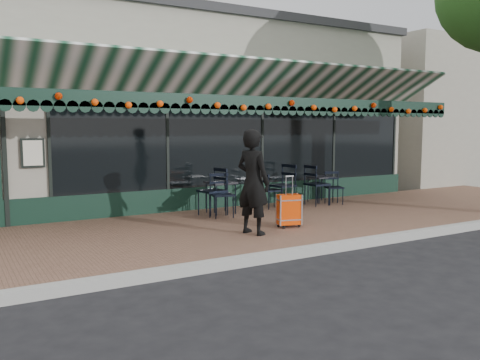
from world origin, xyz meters
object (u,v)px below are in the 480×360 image
cafe_table_b (221,185)px  chair_a_right (317,185)px  chair_b_front (222,195)px  chair_a_left (282,186)px  chair_b_left (212,191)px  chair_a_front (334,188)px  woman (253,182)px  cafe_table_a (321,179)px  suitcase (289,210)px  chair_b_right (272,191)px

cafe_table_b → chair_a_right: (2.48, -0.15, -0.12)m
chair_b_front → chair_a_left: bearing=21.4°
chair_a_left → chair_a_right: chair_a_left is taller
chair_b_left → chair_a_front: bearing=79.8°
woman → cafe_table_b: woman is taller
cafe_table_b → chair_b_front: chair_b_front is taller
cafe_table_a → chair_b_left: (-3.14, -0.33, -0.07)m
cafe_table_b → chair_b_left: (-0.28, -0.14, -0.11)m
suitcase → chair_b_left: 1.95m
suitcase → cafe_table_a: size_ratio=1.49×
suitcase → chair_b_left: bearing=124.5°
chair_a_right → chair_b_front: 2.70m
chair_a_right → chair_b_left: (-2.75, 0.01, 0.02)m
suitcase → chair_b_front: 1.65m
woman → suitcase: bearing=-97.6°
chair_a_left → chair_b_left: (-1.79, -0.04, -0.00)m
suitcase → cafe_table_b: suitcase is taller
cafe_table_b → chair_a_left: chair_a_left is taller
chair_a_left → chair_b_front: chair_a_left is taller
cafe_table_b → chair_a_front: size_ratio=0.86×
woman → chair_a_front: (3.44, 1.90, -0.51)m
woman → suitcase: woman is taller
cafe_table_a → chair_a_right: bearing=-138.5°
suitcase → chair_a_front: suitcase is taller
woman → chair_a_left: 2.91m
chair_a_left → chair_a_front: bearing=74.7°
cafe_table_a → cafe_table_b: cafe_table_b is taller
cafe_table_b → chair_b_right: bearing=0.8°
cafe_table_a → chair_b_left: size_ratio=0.63×
woman → chair_a_right: size_ratio=1.86×
chair_a_front → chair_b_front: size_ratio=0.87×
woman → chair_a_right: woman is taller
chair_b_left → chair_b_right: 1.60m
cafe_table_b → chair_b_front: 0.50m
suitcase → chair_b_right: bearing=79.6°
cafe_table_a → chair_b_left: chair_b_left is taller
chair_a_front → chair_b_left: size_ratio=0.79×
chair_a_left → chair_b_right: (-0.20, 0.12, -0.10)m
chair_a_left → suitcase: bearing=-41.1°
chair_a_left → woman: bearing=-54.4°
chair_a_front → chair_b_right: chair_b_right is taller
cafe_table_a → chair_a_left: bearing=-167.8°
chair_a_front → chair_b_front: (-3.13, -0.19, 0.06)m
cafe_table_a → chair_b_right: (-1.55, -0.18, -0.17)m
chair_b_right → cafe_table_a: bearing=-78.9°
cafe_table_b → chair_a_front: bearing=-4.7°
chair_a_front → chair_b_left: bearing=-162.4°
suitcase → chair_b_left: chair_b_left is taller
cafe_table_b → chair_a_right: 2.48m
woman → chair_b_front: woman is taller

